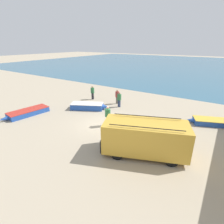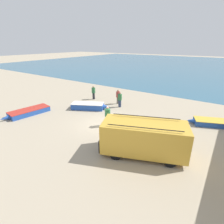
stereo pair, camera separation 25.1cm
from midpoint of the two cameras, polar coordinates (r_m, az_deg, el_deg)
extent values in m
plane|color=tan|center=(15.49, -2.29, -4.05)|extent=(200.00, 200.00, 0.00)
cube|color=#33607A|center=(64.05, 27.56, 13.26)|extent=(120.00, 80.00, 0.01)
cube|color=gold|center=(11.19, 11.03, -8.11)|extent=(5.58, 3.89, 1.89)
cube|color=black|center=(11.76, -2.21, -9.05)|extent=(0.82, 1.85, 0.85)
cube|color=#1E232D|center=(11.23, -1.90, -4.33)|extent=(0.75, 1.75, 0.61)
cylinder|color=black|center=(11.00, 1.89, -13.65)|extent=(0.74, 0.47, 0.70)
cylinder|color=black|center=(12.54, 3.53, -8.84)|extent=(0.74, 0.47, 0.70)
cylinder|color=black|center=(10.99, 19.12, -15.06)|extent=(0.74, 0.47, 0.70)
cylinder|color=black|center=(12.54, 18.36, -10.06)|extent=(0.74, 0.47, 0.70)
cylinder|color=black|center=(9.97, 11.26, -5.09)|extent=(3.95, 1.62, 0.05)
cylinder|color=black|center=(11.47, 11.58, -1.45)|extent=(3.95, 1.62, 0.05)
cube|color=#234CA3|center=(19.17, -7.55, 1.92)|extent=(3.61, 2.77, 0.61)
cone|color=#234CA3|center=(18.79, -1.42, 1.69)|extent=(0.93, 0.86, 0.57)
cube|color=silver|center=(19.09, -7.59, 2.59)|extent=(0.75, 1.18, 0.05)
cube|color=silver|center=(19.06, -7.60, 2.83)|extent=(3.65, 2.80, 0.04)
cube|color=#234CA3|center=(17.72, 31.03, -3.09)|extent=(3.66, 2.50, 0.45)
cone|color=#234CA3|center=(17.15, 24.47, -2.63)|extent=(0.86, 0.68, 0.43)
cube|color=gold|center=(17.66, 31.13, -2.61)|extent=(0.64, 1.22, 0.05)
cube|color=gold|center=(17.63, 31.18, -2.36)|extent=(3.70, 2.52, 0.04)
cube|color=#234CA3|center=(19.45, -25.01, 0.08)|extent=(1.99, 3.93, 0.47)
cone|color=#234CA3|center=(18.80, -31.33, -1.82)|extent=(0.56, 0.88, 0.45)
cube|color=#B22D23|center=(19.39, -25.09, 0.55)|extent=(1.38, 0.38, 0.05)
cube|color=#B22D23|center=(19.37, -25.13, 0.79)|extent=(2.01, 3.97, 0.04)
cylinder|color=#5B564C|center=(15.01, -1.02, -3.09)|extent=(0.16, 0.16, 0.86)
cylinder|color=#5B564C|center=(15.17, -0.89, -2.82)|extent=(0.16, 0.16, 0.86)
cylinder|color=#2D6B3D|center=(14.78, -0.97, -0.23)|extent=(0.47, 0.47, 0.68)
sphere|color=tan|center=(14.62, -0.98, 1.43)|extent=(0.23, 0.23, 0.23)
cylinder|color=#5B564C|center=(20.65, 2.49, 3.85)|extent=(0.15, 0.15, 0.82)
cylinder|color=#5B564C|center=(20.55, 2.11, 3.77)|extent=(0.15, 0.15, 0.82)
cylinder|color=#993833|center=(20.39, 2.33, 5.78)|extent=(0.44, 0.44, 0.65)
sphere|color=tan|center=(20.28, 2.35, 6.96)|extent=(0.22, 0.22, 0.22)
cylinder|color=navy|center=(19.51, 3.16, 2.77)|extent=(0.15, 0.15, 0.82)
cylinder|color=navy|center=(19.57, 2.69, 2.83)|extent=(0.15, 0.15, 0.82)
cylinder|color=#2D6B3D|center=(19.32, 2.97, 4.87)|extent=(0.45, 0.45, 0.65)
sphere|color=#8C664C|center=(19.19, 2.99, 6.12)|extent=(0.22, 0.22, 0.22)
cylinder|color=#38383D|center=(22.45, -5.88, 5.24)|extent=(0.16, 0.16, 0.83)
cylinder|color=#38383D|center=(22.38, -5.48, 5.20)|extent=(0.16, 0.16, 0.83)
cylinder|color=#2D6B3D|center=(22.22, -5.75, 7.06)|extent=(0.45, 0.45, 0.66)
sphere|color=tan|center=(22.11, -5.79, 8.17)|extent=(0.23, 0.23, 0.23)
camera|label=1|loc=(0.13, -89.54, 0.18)|focal=28.00mm
camera|label=2|loc=(0.13, 90.46, -0.18)|focal=28.00mm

